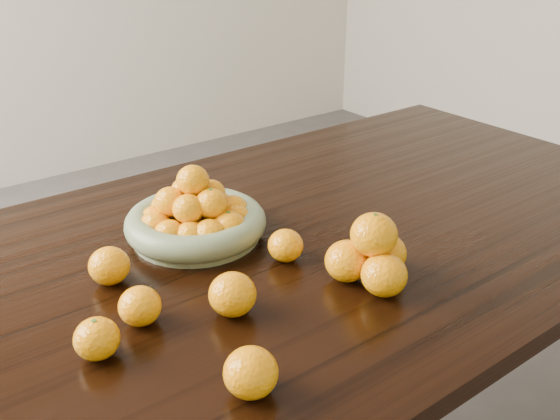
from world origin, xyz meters
TOP-DOWN VIEW (x-y plane):
  - dining_table at (0.00, 0.00)m, footprint 2.00×1.00m
  - fruit_bowl at (-0.12, 0.12)m, footprint 0.29×0.29m
  - orange_pyramid at (0.05, -0.22)m, footprint 0.15×0.16m
  - loose_orange_0 at (-0.43, -0.13)m, footprint 0.07×0.07m
  - loose_orange_1 at (-0.29, -0.33)m, footprint 0.08×0.08m
  - loose_orange_2 at (-0.21, -0.16)m, footprint 0.08×0.08m
  - loose_orange_3 at (-0.33, 0.06)m, footprint 0.07×0.07m
  - loose_orange_4 at (-0.34, -0.09)m, footprint 0.07×0.07m
  - loose_orange_5 at (-0.03, -0.07)m, footprint 0.07×0.07m

SIDE VIEW (x-z plane):
  - dining_table at x=0.00m, z-range 0.29..1.04m
  - loose_orange_5 at x=-0.03m, z-range 0.75..0.81m
  - loose_orange_0 at x=-0.43m, z-range 0.75..0.81m
  - loose_orange_4 at x=-0.34m, z-range 0.75..0.81m
  - loose_orange_3 at x=-0.33m, z-range 0.75..0.82m
  - loose_orange_1 at x=-0.29m, z-range 0.75..0.82m
  - loose_orange_2 at x=-0.21m, z-range 0.75..0.82m
  - fruit_bowl at x=-0.12m, z-range 0.72..0.87m
  - orange_pyramid at x=0.05m, z-range 0.74..0.87m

